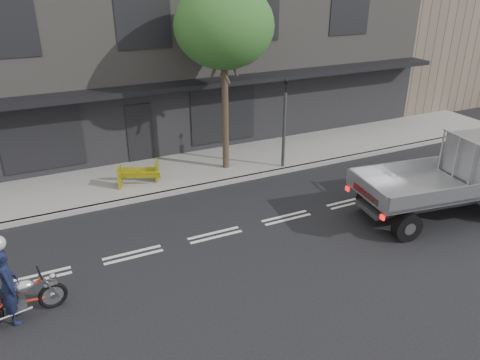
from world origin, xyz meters
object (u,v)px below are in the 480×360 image
Objects in this scene: traffic_light_pole at (284,129)px; construction_barrier at (140,176)px; rider at (8,286)px; motorcycle at (19,298)px; flatbed_ute at (476,169)px; street_tree at (224,27)px.

traffic_light_pole is 2.50× the size of construction_barrier.
construction_barrier is (4.18, 5.33, -0.37)m from rider.
motorcycle is 0.41m from rider.
motorcycle is 1.43× the size of construction_barrier.
rider is 1.31× the size of construction_barrier.
flatbed_ute is at bearing -33.02° from construction_barrier.
traffic_light_pole is at bearing -23.03° from street_tree.
street_tree reaches higher than flatbed_ute.
motorcycle is 0.36× the size of flatbed_ute.
motorcycle is at bearing -127.08° from construction_barrier.
traffic_light_pole is 5.50m from construction_barrier.
street_tree is 10.37m from rider.
motorcycle is 1.09× the size of rider.
flatbed_ute is (3.74, -5.36, -0.25)m from traffic_light_pole.
traffic_light_pole is (2.00, -0.85, -3.63)m from street_tree.
traffic_light_pole reaches higher than flatbed_ute.
construction_barrier is at bearing 154.57° from flatbed_ute.
traffic_light_pole is 6.54m from flatbed_ute.
flatbed_ute is at bearing -10.19° from motorcycle.
traffic_light_pole reaches higher than motorcycle.
flatbed_ute is (13.13, -0.58, 0.87)m from motorcycle.
street_tree is at bearing 4.95° from construction_barrier.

